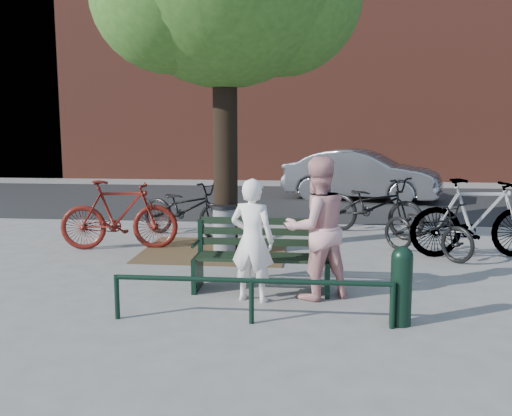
# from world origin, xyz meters

# --- Properties ---
(ground) EXTENTS (90.00, 90.00, 0.00)m
(ground) POSITION_xyz_m (0.00, 0.00, 0.00)
(ground) COLOR gray
(ground) RESTS_ON ground
(dirt_pit) EXTENTS (2.40, 2.00, 0.02)m
(dirt_pit) POSITION_xyz_m (-1.00, 2.20, 0.01)
(dirt_pit) COLOR brown
(dirt_pit) RESTS_ON ground
(road) EXTENTS (40.00, 7.00, 0.01)m
(road) POSITION_xyz_m (0.00, 8.50, 0.01)
(road) COLOR black
(road) RESTS_ON ground
(townhouse_row) EXTENTS (45.00, 4.00, 14.00)m
(townhouse_row) POSITION_xyz_m (0.17, 16.00, 6.25)
(townhouse_row) COLOR brown
(townhouse_row) RESTS_ON ground
(park_bench) EXTENTS (1.74, 0.54, 0.97)m
(park_bench) POSITION_xyz_m (-0.00, 0.08, 0.48)
(park_bench) COLOR black
(park_bench) RESTS_ON ground
(guard_railing) EXTENTS (3.06, 0.06, 0.51)m
(guard_railing) POSITION_xyz_m (0.00, -1.20, 0.40)
(guard_railing) COLOR black
(guard_railing) RESTS_ON ground
(person_left) EXTENTS (0.62, 0.49, 1.51)m
(person_left) POSITION_xyz_m (-0.08, -0.39, 0.75)
(person_left) COLOR white
(person_left) RESTS_ON ground
(person_right) EXTENTS (1.06, 0.97, 1.76)m
(person_right) POSITION_xyz_m (0.69, -0.19, 0.88)
(person_right) COLOR #DE9C99
(person_right) RESTS_ON ground
(bollard) EXTENTS (0.23, 0.23, 0.86)m
(bollard) POSITION_xyz_m (1.60, -1.08, 0.46)
(bollard) COLOR black
(bollard) RESTS_ON ground
(litter_bin) EXTENTS (0.40, 0.40, 0.83)m
(litter_bin) POSITION_xyz_m (-0.79, 1.94, 0.42)
(litter_bin) COLOR gray
(litter_bin) RESTS_ON ground
(bicycle_a) EXTENTS (2.17, 1.53, 1.08)m
(bicycle_a) POSITION_xyz_m (-1.75, 3.39, 0.54)
(bicycle_a) COLOR black
(bicycle_a) RESTS_ON ground
(bicycle_b) EXTENTS (2.05, 0.88, 1.19)m
(bicycle_b) POSITION_xyz_m (-2.64, 2.20, 0.60)
(bicycle_b) COLOR #53110B
(bicycle_b) RESTS_ON ground
(bicycle_c) EXTENTS (2.19, 1.91, 1.14)m
(bicycle_c) POSITION_xyz_m (1.80, 3.91, 0.57)
(bicycle_c) COLOR black
(bicycle_c) RESTS_ON ground
(bicycle_d) EXTENTS (2.18, 0.78, 1.28)m
(bicycle_d) POSITION_xyz_m (3.27, 2.20, 0.64)
(bicycle_d) COLOR gray
(bicycle_d) RESTS_ON ground
(bicycle_e) EXTENTS (1.61, 1.66, 0.90)m
(bicycle_e) POSITION_xyz_m (2.50, 2.20, 0.45)
(bicycle_e) COLOR black
(bicycle_e) RESTS_ON ground
(parked_car) EXTENTS (4.50, 2.64, 1.40)m
(parked_car) POSITION_xyz_m (1.98, 8.86, 0.70)
(parked_car) COLOR slate
(parked_car) RESTS_ON ground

